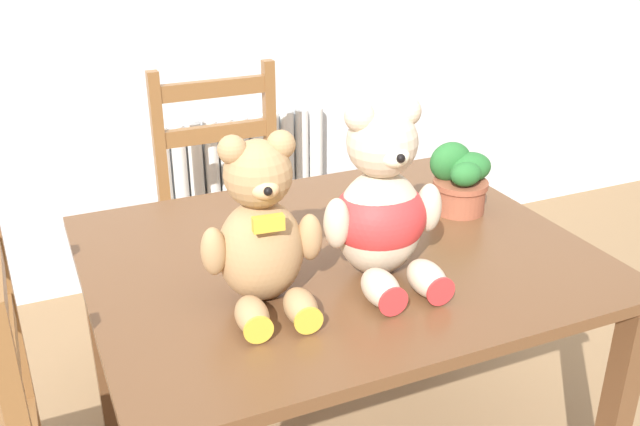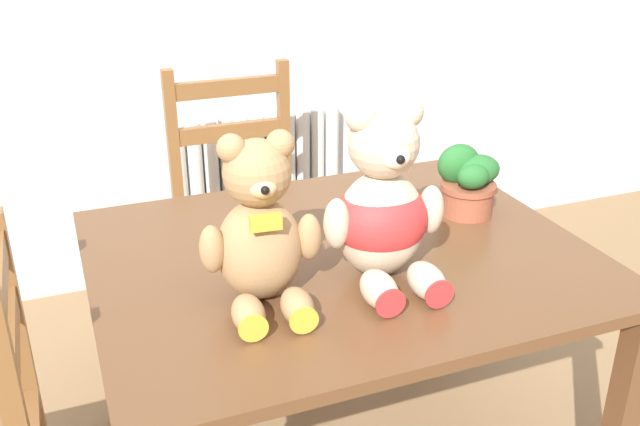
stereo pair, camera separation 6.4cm
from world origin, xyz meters
The scene contains 6 objects.
radiator centered at (0.17, 1.78, 0.31)m, with size 0.74×0.10×0.69m.
dining_table centered at (0.00, 0.49, 0.62)m, with size 1.21×0.99×0.72m.
wooden_chair_behind centered at (-0.02, 1.34, 0.46)m, with size 0.46×0.43×0.98m.
teddy_bear_left centered at (-0.25, 0.35, 0.88)m, with size 0.27×0.27×0.38m.
teddy_bear_right centered at (0.04, 0.35, 0.88)m, with size 0.29×0.30×0.42m.
potted_plant centered at (0.42, 0.59, 0.81)m, with size 0.17×0.16×0.19m.
Camera 2 is at (-0.62, -0.95, 1.54)m, focal length 40.00 mm.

